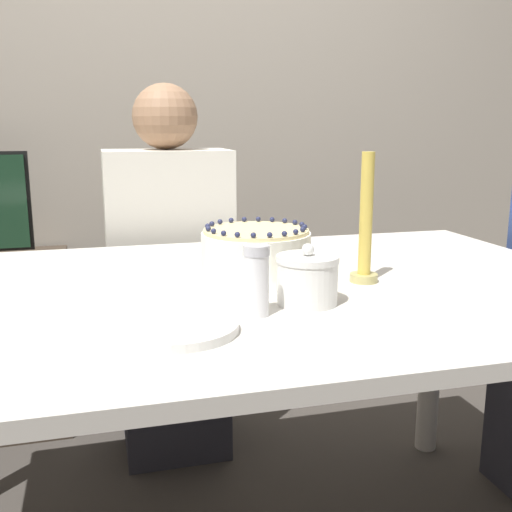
# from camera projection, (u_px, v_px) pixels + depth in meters

# --- Properties ---
(wall_behind) EXTENTS (8.00, 0.05, 2.60)m
(wall_behind) POSITION_uv_depth(u_px,v_px,m) (160.00, 75.00, 2.50)
(wall_behind) COLOR #ADA393
(wall_behind) RESTS_ON ground_plane
(dining_table) EXTENTS (1.66, 1.04, 0.75)m
(dining_table) POSITION_uv_depth(u_px,v_px,m) (240.00, 329.00, 1.31)
(dining_table) COLOR beige
(dining_table) RESTS_ON ground_plane
(cake) EXTENTS (0.25, 0.25, 0.13)m
(cake) POSITION_uv_depth(u_px,v_px,m) (256.00, 254.00, 1.34)
(cake) COLOR white
(cake) RESTS_ON dining_table
(sugar_bowl) EXTENTS (0.12, 0.12, 0.12)m
(sugar_bowl) POSITION_uv_depth(u_px,v_px,m) (307.00, 279.00, 1.16)
(sugar_bowl) COLOR white
(sugar_bowl) RESTS_ON dining_table
(sugar_shaker) EXTENTS (0.05, 0.05, 0.13)m
(sugar_shaker) POSITION_uv_depth(u_px,v_px,m) (256.00, 280.00, 1.08)
(sugar_shaker) COLOR white
(sugar_shaker) RESTS_ON dining_table
(plate_stack) EXTENTS (0.21, 0.21, 0.02)m
(plate_stack) POSITION_uv_depth(u_px,v_px,m) (176.00, 327.00, 1.01)
(plate_stack) COLOR white
(plate_stack) RESTS_ON dining_table
(candle) EXTENTS (0.06, 0.06, 0.29)m
(candle) POSITION_uv_depth(u_px,v_px,m) (366.00, 230.00, 1.31)
(candle) COLOR tan
(candle) RESTS_ON dining_table
(person_man_blue_shirt) EXTENTS (0.40, 0.34, 1.22)m
(person_man_blue_shirt) POSITION_uv_depth(u_px,v_px,m) (171.00, 297.00, 2.00)
(person_man_blue_shirt) COLOR #2D2D38
(person_man_blue_shirt) RESTS_ON ground_plane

